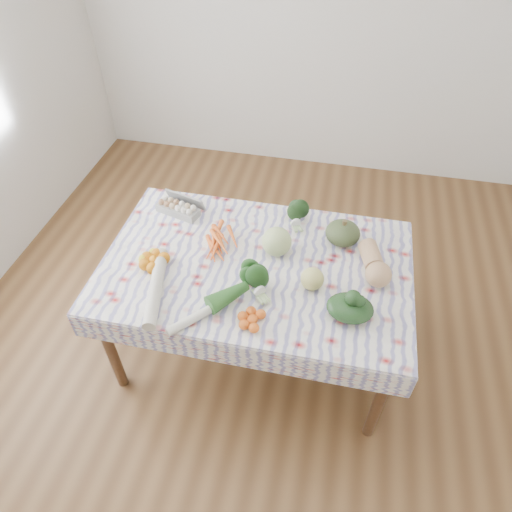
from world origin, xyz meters
TOP-DOWN VIEW (x-y plane):
  - ground at (0.00, 0.00)m, footprint 4.50×4.50m
  - wall_back at (0.00, 2.25)m, footprint 4.00×0.04m
  - dining_table at (0.00, 0.00)m, footprint 1.60×1.00m
  - tablecloth at (0.00, 0.00)m, footprint 1.66×1.06m
  - egg_carton at (-0.55, 0.32)m, footprint 0.28×0.17m
  - carrot_bunch at (-0.23, 0.10)m, footprint 0.30×0.29m
  - kale_bunch at (0.15, 0.38)m, footprint 0.19×0.18m
  - kabocha_squash at (0.44, 0.28)m, footprint 0.25×0.25m
  - cabbage at (0.09, 0.11)m, footprint 0.22×0.22m
  - butternut_squash at (0.62, 0.07)m, footprint 0.21×0.32m
  - orange_cluster at (-0.53, -0.13)m, footprint 0.27×0.27m
  - broccoli at (0.03, -0.18)m, footprint 0.22×0.22m
  - mandarin_cluster at (0.07, -0.39)m, footprint 0.20×0.20m
  - grapefruit at (0.31, -0.10)m, footprint 0.13×0.13m
  - spinach_bag at (0.51, -0.25)m, footprint 0.27×0.24m
  - daikon at (-0.45, -0.33)m, footprint 0.17×0.46m
  - leek at (-0.16, -0.38)m, footprint 0.33×0.36m

SIDE VIEW (x-z plane):
  - ground at x=0.00m, z-range 0.00..0.00m
  - dining_table at x=0.00m, z-range 0.30..1.05m
  - tablecloth at x=0.00m, z-range 0.75..0.76m
  - carrot_bunch at x=-0.23m, z-range 0.76..0.81m
  - leek at x=-0.16m, z-range 0.76..0.81m
  - mandarin_cluster at x=0.07m, z-range 0.76..0.81m
  - daikon at x=-0.45m, z-range 0.76..0.83m
  - orange_cluster at x=-0.53m, z-range 0.76..0.83m
  - egg_carton at x=-0.55m, z-range 0.76..0.83m
  - spinach_bag at x=0.51m, z-range 0.76..0.86m
  - broccoli at x=0.03m, z-range 0.76..0.88m
  - grapefruit at x=0.31m, z-range 0.76..0.88m
  - kabocha_squash at x=0.44m, z-range 0.76..0.89m
  - kale_bunch at x=0.15m, z-range 0.76..0.90m
  - butternut_squash at x=0.62m, z-range 0.76..0.90m
  - cabbage at x=0.09m, z-range 0.76..0.93m
  - wall_back at x=0.00m, z-range 0.00..2.80m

